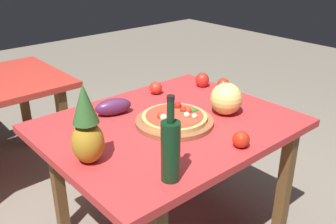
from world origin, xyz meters
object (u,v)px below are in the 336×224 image
object	(u,v)px
melon	(226,99)
eggplant	(113,107)
tomato_beside_pepper	(86,126)
pineapple_left	(87,128)
tomato_near_board	(156,88)
wine_bottle	(171,149)
tomato_by_bottle	(223,84)
display_table	(169,137)
pizza	(175,117)
bell_pepper	(202,80)
tomato_at_corner	(241,139)
pizza_board	(174,122)

from	to	relation	value
melon	eggplant	world-z (taller)	melon
eggplant	tomato_beside_pepper	distance (m)	0.24
eggplant	pineapple_left	bearing A→B (deg)	-135.62
melon	tomato_near_board	bearing A→B (deg)	101.79
wine_bottle	tomato_by_bottle	size ratio (longest dim) A/B	4.55
melon	tomato_by_bottle	distance (m)	0.36
eggplant	tomato_near_board	world-z (taller)	eggplant
display_table	tomato_near_board	bearing A→B (deg)	59.89
pizza	bell_pepper	bearing A→B (deg)	30.41
display_table	bell_pepper	size ratio (longest dim) A/B	12.96
wine_bottle	tomato_by_bottle	distance (m)	1.04
pizza	tomato_beside_pepper	xyz separation A→B (m)	(-0.39, 0.21, -0.00)
display_table	pineapple_left	bearing A→B (deg)	-172.18
wine_bottle	eggplant	size ratio (longest dim) A/B	1.76
bell_pepper	tomato_at_corner	xyz separation A→B (m)	(-0.44, -0.67, -0.00)
wine_bottle	tomato_near_board	world-z (taller)	wine_bottle
bell_pepper	eggplant	world-z (taller)	bell_pepper
pineapple_left	bell_pepper	distance (m)	1.08
display_table	tomato_beside_pepper	bearing A→B (deg)	155.56
tomato_beside_pepper	tomato_at_corner	world-z (taller)	same
tomato_by_bottle	tomato_at_corner	world-z (taller)	tomato_at_corner
display_table	tomato_at_corner	size ratio (longest dim) A/B	15.78
melon	tomato_at_corner	world-z (taller)	melon
pizza_board	pizza	world-z (taller)	pizza
wine_bottle	bell_pepper	distance (m)	1.07
pizza	eggplant	distance (m)	0.35
display_table	pineapple_left	distance (m)	0.56
pizza_board	tomato_at_corner	xyz separation A→B (m)	(0.07, -0.38, 0.03)
display_table	pineapple_left	size ratio (longest dim) A/B	3.56
tomato_beside_pepper	tomato_near_board	bearing A→B (deg)	17.15
pizza	tomato_near_board	bearing A→B (deg)	63.20
eggplant	tomato_at_corner	distance (m)	0.72
tomato_beside_pepper	melon	bearing A→B (deg)	-23.13
tomato_near_board	tomato_at_corner	xyz separation A→B (m)	(-0.13, -0.77, 0.00)
eggplant	pizza	bearing A→B (deg)	-61.18
display_table	tomato_by_bottle	xyz separation A→B (m)	(0.56, 0.13, 0.12)
tomato_beside_pepper	pineapple_left	bearing A→B (deg)	-117.11
display_table	eggplant	xyz separation A→B (m)	(-0.16, 0.27, 0.13)
eggplant	tomato_near_board	size ratio (longest dim) A/B	2.59
pizza	pizza_board	bearing A→B (deg)	64.60
pizza	tomato_beside_pepper	bearing A→B (deg)	151.63
melon	tomato_near_board	xyz separation A→B (m)	(-0.10, 0.47, -0.05)
tomato_at_corner	eggplant	bearing A→B (deg)	109.03
pizza_board	wine_bottle	world-z (taller)	wine_bottle
pizza	pineapple_left	distance (m)	0.53
tomato_beside_pepper	display_table	bearing A→B (deg)	-24.44
wine_bottle	tomato_near_board	xyz separation A→B (m)	(0.54, 0.75, -0.09)
wine_bottle	tomato_at_corner	distance (m)	0.42
tomato_by_bottle	pizza	bearing A→B (deg)	-163.67
pizza_board	eggplant	world-z (taller)	eggplant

